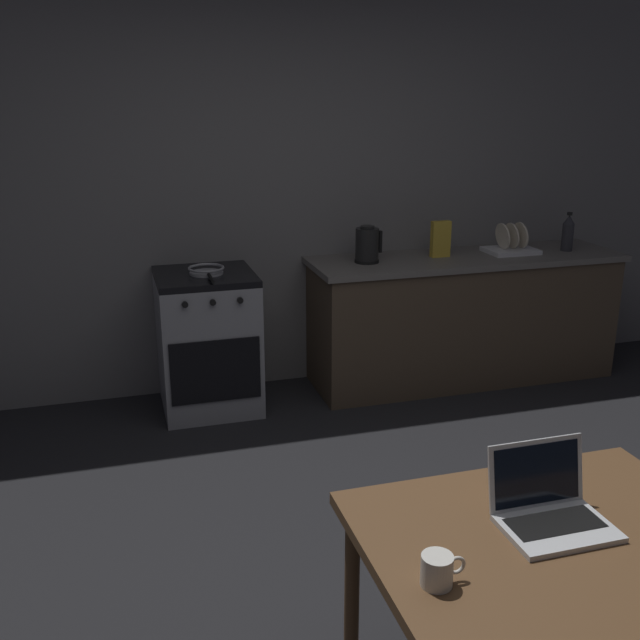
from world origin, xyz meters
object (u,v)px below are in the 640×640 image
Objects in this scene: dining_table at (560,566)px; cereal_box at (441,239)px; stove_oven at (208,341)px; bottle at (568,233)px; frying_pan at (207,270)px; dish_rack at (511,246)px; laptop at (550,510)px; electric_kettle at (367,245)px; coffee_mug at (438,570)px.

dining_table is 4.56× the size of cereal_box.
stove_oven is 2.59m from bottle.
frying_pan is 1.16× the size of dish_rack.
bottle is (2.52, -0.05, 0.57)m from stove_oven.
cereal_box is 0.53m from dish_rack.
laptop is (0.02, 0.10, 0.12)m from dining_table.
frying_pan is at bearing -178.18° from cereal_box.
stove_oven is at bearing 108.00° from frying_pan.
cereal_box is 0.71× the size of dish_rack.
dish_rack reaches higher than laptop.
laptop is at bearing -118.11° from dish_rack.
laptop is 2.94m from cereal_box.
bottle is at bearing -1.08° from stove_oven.
bottle is 0.42m from dish_rack.
bottle is (1.47, -0.05, 0.01)m from electric_kettle.
laptop is at bearing 76.85° from dining_table.
cereal_box is (1.39, 2.94, 0.24)m from coffee_mug.
coffee_mug is at bearing -123.25° from dish_rack.
dish_rack reaches higher than coffee_mug.
electric_kettle is at bearing 178.05° from bottle.
coffee_mug is at bearing -115.28° from cereal_box.
frying_pan reaches higher than stove_oven.
bottle reaches higher than laptop.
dish_rack reaches higher than dining_table.
laptop reaches higher than frying_pan.
coffee_mug is at bearing -106.39° from electric_kettle.
coffee_mug is (-2.32, -2.87, -0.25)m from bottle.
laptop is at bearing -76.87° from stove_oven.
frying_pan is 1.58m from cereal_box.
stove_oven is 7.10× the size of coffee_mug.
cereal_box is (0.53, 0.02, 0.01)m from electric_kettle.
frying_pan is at bearing 102.14° from dining_table.
electric_kettle is at bearing -180.00° from dish_rack.
dish_rack is (2.11, 0.03, 0.02)m from frying_pan.
frying_pan is (-1.05, -0.03, -0.09)m from electric_kettle.
electric_kettle is at bearing 73.61° from coffee_mug.
coffee_mug is 0.51× the size of cereal_box.
dish_rack is at bearing -2.18° from cereal_box.
laptop reaches higher than dining_table.
bottle is (1.88, 2.71, 0.25)m from laptop.
stove_oven is at bearing -179.19° from cereal_box.
electric_kettle is 0.53m from cereal_box.
frying_pan is 1.63× the size of cereal_box.
electric_kettle is at bearing 73.31° from laptop.
dish_rack is (1.06, 0.00, -0.07)m from electric_kettle.
stove_oven is at bearing 102.20° from dining_table.
frying_pan reaches higher than dining_table.
electric_kettle is at bearing -177.84° from cereal_box.
bottle is 2.17× the size of coffee_mug.
dish_rack is at bearing 53.79° from laptop.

